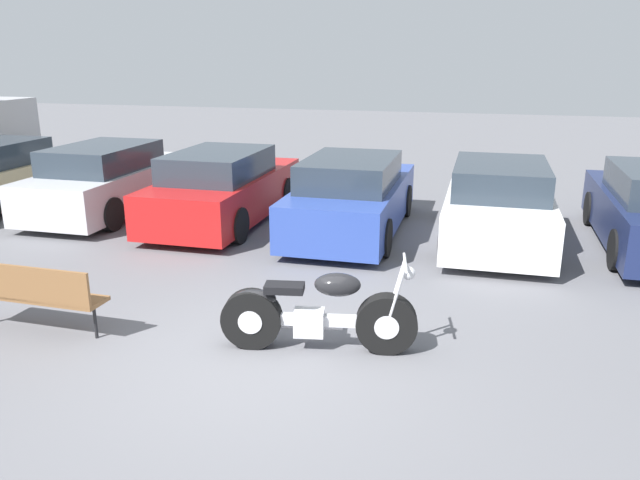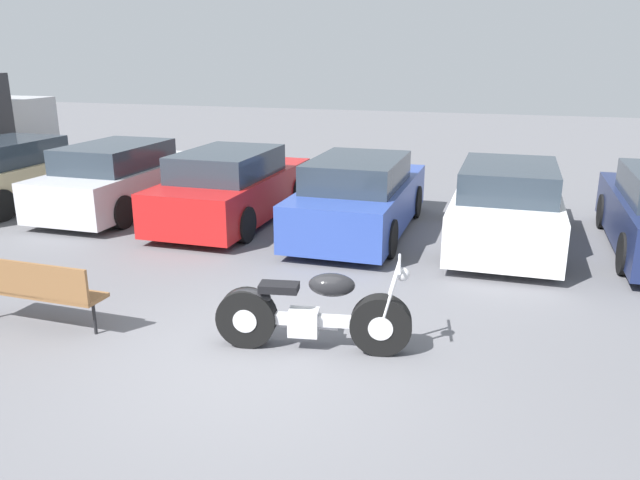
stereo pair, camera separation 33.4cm
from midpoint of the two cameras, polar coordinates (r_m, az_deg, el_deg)
ground_plane at (r=7.04m, az=-4.56°, el=-10.91°), size 60.00×60.00×0.00m
motorcycle at (r=7.08m, az=0.52°, el=-6.81°), size 2.23×0.75×1.09m
parked_car_champagne at (r=15.36m, az=-25.66°, el=5.46°), size 1.84×4.44×1.44m
parked_car_silver at (r=13.93m, az=-16.93°, el=5.38°), size 1.84×4.44×1.44m
parked_car_red at (r=12.54m, az=-7.23°, el=4.77°), size 1.84×4.44×1.44m
parked_car_blue at (r=11.63m, az=4.48°, el=3.90°), size 1.84×4.44×1.44m
parked_car_white at (r=11.48m, az=17.50°, el=2.99°), size 1.84×4.44×1.44m
park_bench at (r=8.24m, az=-23.61°, el=-3.95°), size 1.73×0.44×0.89m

